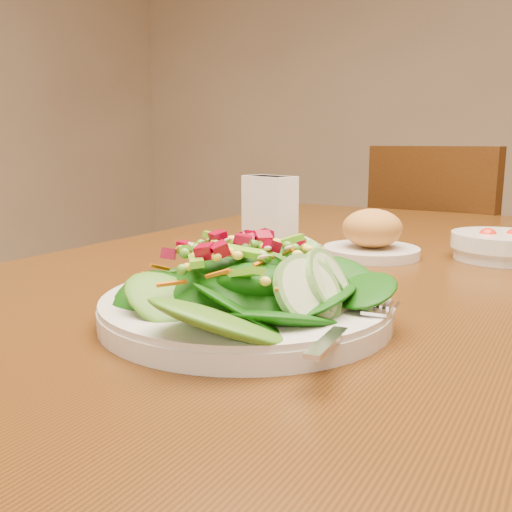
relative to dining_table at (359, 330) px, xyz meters
The scene contains 6 objects.
dining_table is the anchor object (origin of this frame).
chair_far 0.91m from the dining_table, 92.93° to the left, with size 0.55×0.55×0.91m.
salad_plate 0.34m from the dining_table, 89.12° to the right, with size 0.28×0.28×0.08m.
bread_plate 0.14m from the dining_table, 95.26° to the left, with size 0.14×0.14×0.07m.
tomato_bowl 0.24m from the dining_table, 37.15° to the left, with size 0.14×0.14×0.05m.
napkin_holder 0.27m from the dining_table, 158.17° to the left, with size 0.10×0.07×0.12m.
Camera 1 is at (0.27, -0.77, 0.92)m, focal length 40.00 mm.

